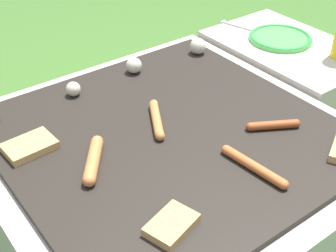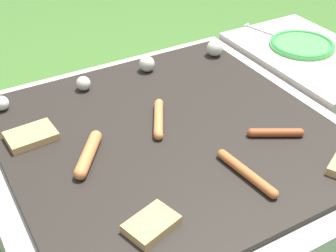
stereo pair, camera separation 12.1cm
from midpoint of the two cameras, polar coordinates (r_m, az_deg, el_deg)
The scene contains 12 objects.
ground_plane at distance 1.51m, azimuth 2.36°, elevation -13.98°, with size 14.00×14.00×0.00m, color #3D6628.
grill at distance 1.35m, azimuth 2.57°, elevation -8.19°, with size 0.93×0.93×0.42m.
side_ledge at distance 1.81m, azimuth 17.75°, elevation 2.55°, with size 0.37×0.57×0.42m.
sausage_mid_right at distance 1.25m, azimuth 1.64°, elevation 0.82°, with size 0.10×0.16×0.02m.
sausage_back_center at distance 1.13m, azimuth -6.68°, elevation -3.53°, with size 0.12×0.14×0.03m.
sausage_front_center at distance 1.10m, azimuth 12.68°, elevation -5.73°, with size 0.04×0.19×0.02m.
sausage_mid_left at distance 1.24m, azimuth 15.72°, elevation -0.88°, with size 0.13×0.08×0.02m.
bread_slice_left at distance 0.96m, azimuth 1.63°, elevation -12.05°, with size 0.12×0.10×0.02m.
bread_slice_center at distance 1.22m, azimuth -13.67°, elevation -1.29°, with size 0.13×0.09×0.02m.
mushroom_row at distance 1.47m, azimuth -0.85°, elevation 7.19°, with size 0.75×0.07×0.05m.
plate_colorful at distance 1.73m, azimuth 18.00°, elevation 9.39°, with size 0.22×0.22×0.02m.
fork_utensil at distance 1.81m, azimuth 13.41°, elevation 11.15°, with size 0.06×0.18×0.01m.
Camera 2 is at (-0.49, -0.85, 1.14)m, focal length 50.00 mm.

